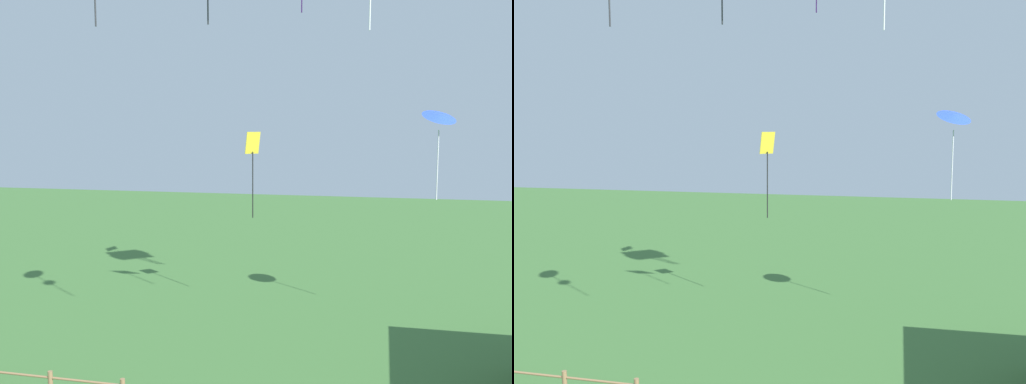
% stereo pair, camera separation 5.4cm
% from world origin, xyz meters
% --- Properties ---
extents(kite_blue_delta, '(1.81, 1.78, 3.68)m').
position_xyz_m(kite_blue_delta, '(5.73, 15.88, 8.69)').
color(kite_blue_delta, blue).
extents(kite_yellow_diamond, '(0.63, 0.65, 3.83)m').
position_xyz_m(kite_yellow_diamond, '(-2.04, 16.66, 6.98)').
color(kite_yellow_diamond, yellow).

